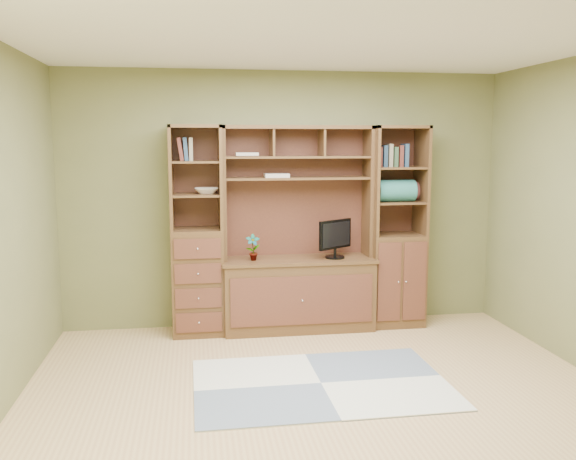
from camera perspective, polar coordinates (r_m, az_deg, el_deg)
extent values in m
cube|color=tan|center=(4.68, 3.39, -15.58)|extent=(4.60, 4.10, 0.04)
cube|color=white|center=(4.34, 3.70, 17.64)|extent=(4.60, 4.10, 0.04)
cube|color=olive|center=(6.28, -0.35, 2.86)|extent=(4.50, 0.04, 2.60)
cube|color=olive|center=(2.44, 13.61, -6.00)|extent=(4.50, 0.04, 2.60)
cube|color=#4E331B|center=(6.07, 0.97, 0.06)|extent=(1.54, 0.53, 2.05)
cube|color=#4E331B|center=(6.02, -8.51, -0.10)|extent=(0.50, 0.45, 2.05)
cube|color=#4E331B|center=(6.36, 10.05, 0.31)|extent=(0.55, 0.45, 2.05)
cube|color=#AAAFB0|center=(4.94, 3.10, -14.16)|extent=(1.99, 1.34, 0.01)
cube|color=black|center=(6.11, 4.44, -0.17)|extent=(0.47, 0.41, 0.53)
imported|color=#AE523B|center=(6.00, -3.30, -1.64)|extent=(0.14, 0.09, 0.26)
cube|color=beige|center=(6.07, -1.07, 5.13)|extent=(0.24, 0.18, 0.04)
imported|color=silver|center=(5.98, -7.63, 3.66)|extent=(0.24, 0.24, 0.06)
cube|color=#286A63|center=(6.26, 10.05, 3.64)|extent=(0.38, 0.22, 0.22)
cube|color=brown|center=(6.44, 11.08, 3.61)|extent=(0.34, 0.19, 0.19)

